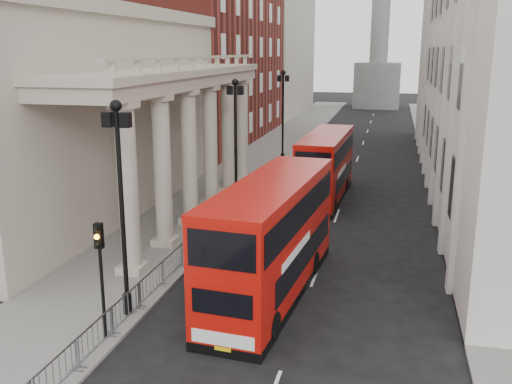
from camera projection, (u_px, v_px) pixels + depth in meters
ground at (90, 372)px, 18.50m from camera, size 260.00×260.00×0.00m
sidewalk_west at (240, 175)px, 47.47m from camera, size 6.00×140.00×0.12m
sidewalk_east at (448, 186)px, 43.73m from camera, size 3.00×140.00×0.12m
kerb at (275, 177)px, 46.80m from camera, size 0.20×140.00×0.14m
portico_building at (78, 117)px, 36.41m from camera, size 9.00×28.00×12.00m
brick_building at (217, 42)px, 63.51m from camera, size 9.00×32.00×22.00m
west_building_far at (275, 51)px, 93.95m from camera, size 9.00×30.00×20.00m
east_building at (495, 18)px, 42.05m from camera, size 8.00×55.00×25.00m
monument_column at (381, 16)px, 100.09m from camera, size 8.00×8.00×54.20m
lamp_post_south at (121, 195)px, 21.22m from camera, size 1.05×0.44×8.32m
lamp_post_mid at (236, 135)px, 36.32m from camera, size 1.05×0.44×8.32m
lamp_post_north at (283, 110)px, 51.42m from camera, size 1.05×0.44×8.32m
traffic_light at (100, 260)px, 19.73m from camera, size 0.28×0.33×4.30m
crowd_barriers at (112, 321)px, 20.52m from camera, size 0.50×18.75×1.10m
bus_near at (272, 236)px, 23.94m from camera, size 3.71×11.60×4.93m
bus_far at (326, 165)px, 39.72m from camera, size 2.95×10.67×4.57m
pedestrian_a at (192, 207)px, 34.35m from camera, size 0.71×0.58×1.66m
pedestrian_b at (163, 215)px, 33.01m from camera, size 0.86×0.74×1.52m
pedestrian_c at (193, 193)px, 37.78m from camera, size 0.86×0.61×1.66m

